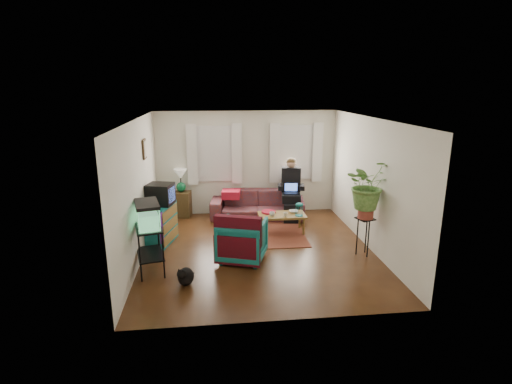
{
  "coord_description": "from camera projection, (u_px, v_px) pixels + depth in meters",
  "views": [
    {
      "loc": [
        -0.89,
        -7.38,
        3.2
      ],
      "look_at": [
        0.0,
        0.4,
        1.1
      ],
      "focal_mm": 28.0,
      "sensor_mm": 36.0,
      "label": 1
    }
  ],
  "objects": [
    {
      "name": "cup_b",
      "position": [
        285.0,
        215.0,
        8.69
      ],
      "size": [
        0.09,
        0.09,
        0.09
      ],
      "primitive_type": "imported",
      "rotation": [
        0.0,
        0.0,
        -0.01
      ],
      "color": "beige",
      "rests_on": "coffee_table"
    },
    {
      "name": "sofa",
      "position": [
        257.0,
        200.0,
        9.88
      ],
      "size": [
        2.38,
        1.21,
        0.89
      ],
      "primitive_type": "imported",
      "rotation": [
        0.0,
        0.0,
        -0.14
      ],
      "color": "brown",
      "rests_on": "floor"
    },
    {
      "name": "potted_plant",
      "position": [
        367.0,
        192.0,
        7.46
      ],
      "size": [
        1.05,
        0.98,
        0.95
      ],
      "primitive_type": "imported",
      "rotation": [
        0.0,
        0.0,
        0.33
      ],
      "color": "#599947",
      "rests_on": "plant_stand"
    },
    {
      "name": "serape_throw",
      "position": [
        238.0,
        235.0,
        7.12
      ],
      "size": [
        0.88,
        0.46,
        0.7
      ],
      "primitive_type": "cube",
      "rotation": [
        0.0,
        0.0,
        -0.33
      ],
      "color": "#9E0A0A",
      "rests_on": "armchair"
    },
    {
      "name": "black_cat",
      "position": [
        186.0,
        275.0,
        6.58
      ],
      "size": [
        0.39,
        0.48,
        0.35
      ],
      "primitive_type": "ellipsoid",
      "rotation": [
        0.0,
        0.0,
        -0.32
      ],
      "color": "black",
      "rests_on": "floor"
    },
    {
      "name": "snack_tray",
      "position": [
        269.0,
        212.0,
        8.96
      ],
      "size": [
        0.32,
        0.32,
        0.04
      ],
      "primitive_type": "cylinder",
      "rotation": [
        0.0,
        0.0,
        -0.01
      ],
      "color": "#B21414",
      "rests_on": "coffee_table"
    },
    {
      "name": "table_lamp",
      "position": [
        181.0,
        181.0,
        9.86
      ],
      "size": [
        0.38,
        0.38,
        0.58
      ],
      "primitive_type": null,
      "rotation": [
        0.0,
        0.0,
        -0.16
      ],
      "color": "white",
      "rests_on": "side_table"
    },
    {
      "name": "cup_a",
      "position": [
        272.0,
        214.0,
        8.73
      ],
      "size": [
        0.12,
        0.12,
        0.09
      ],
      "primitive_type": "imported",
      "rotation": [
        0.0,
        0.0,
        -0.01
      ],
      "color": "white",
      "rests_on": "coffee_table"
    },
    {
      "name": "wall_right",
      "position": [
        371.0,
        184.0,
        7.92
      ],
      "size": [
        0.01,
        5.0,
        2.6
      ],
      "primitive_type": "cube",
      "color": "silver",
      "rests_on": "floor"
    },
    {
      "name": "crt_tv",
      "position": [
        160.0,
        194.0,
        8.2
      ],
      "size": [
        0.6,
        0.57,
        0.44
      ],
      "primitive_type": "cube",
      "rotation": [
        0.0,
        0.0,
        -0.27
      ],
      "color": "black",
      "rests_on": "dresser"
    },
    {
      "name": "side_table",
      "position": [
        182.0,
        204.0,
        10.01
      ],
      "size": [
        0.5,
        0.5,
        0.64
      ],
      "primitive_type": "cube",
      "rotation": [
        0.0,
        0.0,
        -0.16
      ],
      "color": "#3B2516",
      "rests_on": "floor"
    },
    {
      "name": "coffee_table",
      "position": [
        282.0,
        223.0,
        8.91
      ],
      "size": [
        1.04,
        0.57,
        0.43
      ],
      "primitive_type": "cube",
      "rotation": [
        0.0,
        0.0,
        -0.01
      ],
      "color": "brown",
      "rests_on": "floor"
    },
    {
      "name": "area_rug",
      "position": [
        259.0,
        235.0,
        8.8
      ],
      "size": [
        2.03,
        1.63,
        0.01
      ],
      "primitive_type": "cube",
      "rotation": [
        0.0,
        0.0,
        -0.02
      ],
      "color": "brown",
      "rests_on": "floor"
    },
    {
      "name": "curtains_left",
      "position": [
        215.0,
        154.0,
        9.82
      ],
      "size": [
        1.36,
        0.06,
        1.5
      ],
      "primitive_type": "cube",
      "color": "white",
      "rests_on": "wall_back"
    },
    {
      "name": "aquarium",
      "position": [
        147.0,
        214.0,
        6.81
      ],
      "size": [
        0.53,
        0.76,
        0.45
      ],
      "primitive_type": "cube",
      "rotation": [
        0.0,
        0.0,
        0.23
      ],
      "color": "#7FD899",
      "rests_on": "aquarium_stand"
    },
    {
      "name": "dresser",
      "position": [
        160.0,
        224.0,
        8.27
      ],
      "size": [
        0.68,
        1.0,
        0.82
      ],
      "primitive_type": "cube",
      "rotation": [
        0.0,
        0.0,
        -0.27
      ],
      "color": "#11676B",
      "rests_on": "floor"
    },
    {
      "name": "floor",
      "position": [
        258.0,
        250.0,
        8.01
      ],
      "size": [
        4.5,
        5.0,
        0.01
      ],
      "primitive_type": "cube",
      "color": "#4F2B14",
      "rests_on": "ground"
    },
    {
      "name": "curtains_right",
      "position": [
        296.0,
        153.0,
        10.04
      ],
      "size": [
        1.36,
        0.06,
        1.5
      ],
      "primitive_type": "cube",
      "color": "white",
      "rests_on": "wall_back"
    },
    {
      "name": "armchair",
      "position": [
        242.0,
        238.0,
        7.48
      ],
      "size": [
        1.04,
        1.01,
        0.85
      ],
      "primitive_type": "imported",
      "rotation": [
        0.0,
        0.0,
        2.81
      ],
      "color": "#136B74",
      "rests_on": "floor"
    },
    {
      "name": "wall_left",
      "position": [
        139.0,
        191.0,
        7.42
      ],
      "size": [
        0.01,
        5.0,
        2.6
      ],
      "primitive_type": "cube",
      "color": "silver",
      "rests_on": "floor"
    },
    {
      "name": "aquarium_stand",
      "position": [
        150.0,
        249.0,
        6.98
      ],
      "size": [
        0.59,
        0.83,
        0.85
      ],
      "primitive_type": "cube",
      "rotation": [
        0.0,
        0.0,
        0.23
      ],
      "color": "black",
      "rests_on": "floor"
    },
    {
      "name": "bowl",
      "position": [
        294.0,
        211.0,
        8.97
      ],
      "size": [
        0.21,
        0.21,
        0.05
      ],
      "primitive_type": "imported",
      "rotation": [
        0.0,
        0.0,
        -0.01
      ],
      "color": "white",
      "rests_on": "coffee_table"
    },
    {
      "name": "seated_person",
      "position": [
        291.0,
        191.0,
        9.8
      ],
      "size": [
        0.66,
        0.77,
        1.36
      ],
      "primitive_type": null,
      "rotation": [
        0.0,
        0.0,
        -0.14
      ],
      "color": "black",
      "rests_on": "sofa"
    },
    {
      "name": "window_right",
      "position": [
        296.0,
        152.0,
        10.12
      ],
      "size": [
        1.08,
        0.04,
        1.38
      ],
      "primitive_type": "cube",
      "color": "white",
      "rests_on": "wall_back"
    },
    {
      "name": "picture_frame",
      "position": [
        145.0,
        149.0,
        8.07
      ],
      "size": [
        0.04,
        0.32,
        0.4
      ],
      "primitive_type": "cube",
      "color": "#3D2616",
      "rests_on": "wall_left"
    },
    {
      "name": "wall_front",
      "position": [
        281.0,
        234.0,
        5.27
      ],
      "size": [
        4.5,
        0.01,
        2.6
      ],
      "primitive_type": "cube",
      "color": "silver",
      "rests_on": "floor"
    },
    {
      "name": "window_left",
      "position": [
        215.0,
        154.0,
        9.9
      ],
      "size": [
        1.08,
        0.04,
        1.38
      ],
      "primitive_type": "cube",
      "color": "white",
      "rests_on": "wall_back"
    },
    {
      "name": "plant_stand",
      "position": [
        364.0,
        237.0,
        7.7
      ],
      "size": [
        0.4,
        0.4,
        0.75
      ],
      "primitive_type": "cube",
      "rotation": [
        0.0,
        0.0,
        0.33
      ],
      "color": "black",
      "rests_on": "floor"
    },
    {
      "name": "ceiling",
      "position": [
        258.0,
        119.0,
        7.33
      ],
      "size": [
        4.5,
        5.0,
        0.01
      ],
      "primitive_type": "cube",
      "color": "white",
      "rests_on": "wall_back"
    },
    {
      "name": "birdcage",
      "position": [
        299.0,
        209.0,
        8.72
      ],
      "size": [
        0.17,
        0.17,
        0.3
      ],
      "primitive_type": null,
      "rotation": [
        0.0,
        0.0,
        -0.01
      ],
      "color": "#115B6B",
      "rests_on": "coffee_table"
    },
    {
      "name": "wall_back",
      "position": [
        247.0,
        163.0,
        10.07
      ],
      "size": [
        4.5,
        0.01,
        2.6
      ],
      "primitive_type": "cube",
      "color": "silver",
      "rests_on": "floor"
    }
  ]
}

